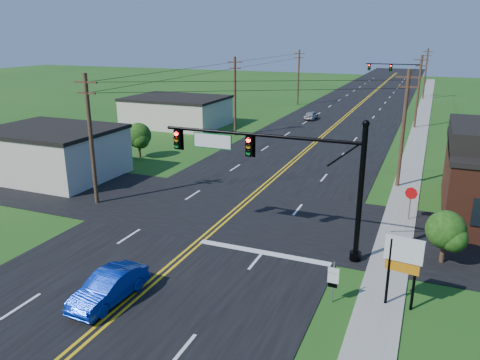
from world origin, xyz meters
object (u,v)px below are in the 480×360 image
at_px(signal_mast_far, 395,72).
at_px(blue_car, 109,288).
at_px(route_sign, 333,279).
at_px(signal_mast_main, 276,165).
at_px(stop_sign, 411,197).

height_order(signal_mast_far, blue_car, signal_mast_far).
distance_m(signal_mast_far, route_sign, 76.63).
relative_size(signal_mast_main, blue_car, 2.76).
xyz_separation_m(signal_mast_far, blue_car, (-5.11, -80.14, -3.87)).
bearing_deg(route_sign, signal_mast_far, 94.26).
xyz_separation_m(signal_mast_main, signal_mast_far, (0.10, 72.00, -0.20)).
bearing_deg(signal_mast_far, stop_sign, -84.20).
xyz_separation_m(signal_mast_main, blue_car, (-5.01, -8.14, -4.08)).
height_order(route_sign, stop_sign, stop_sign).
bearing_deg(route_sign, stop_sign, 78.61).
distance_m(signal_mast_main, signal_mast_far, 72.00).
bearing_deg(signal_mast_far, signal_mast_main, -90.08).
relative_size(signal_mast_far, stop_sign, 4.90).
distance_m(signal_mast_far, stop_sign, 65.47).
xyz_separation_m(signal_mast_main, route_sign, (4.16, -4.45, -3.60)).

